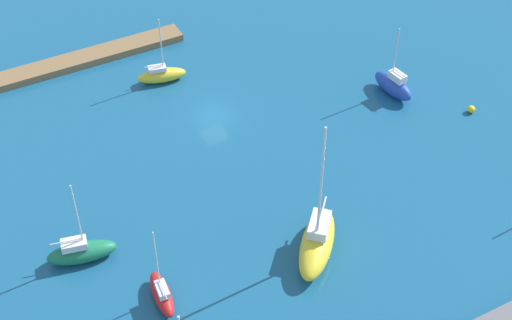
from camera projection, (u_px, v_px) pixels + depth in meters
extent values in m
plane|color=#19567F|center=(213.00, 116.00, 75.83)|extent=(160.00, 160.00, 0.00)
cube|color=olive|center=(90.00, 57.00, 82.47)|extent=(20.74, 2.59, 0.77)
ellipsoid|color=yellow|center=(162.00, 75.00, 79.48)|extent=(5.26, 2.65, 1.45)
cube|color=silver|center=(157.00, 69.00, 78.75)|extent=(1.98, 1.33, 0.45)
cylinder|color=silver|center=(161.00, 45.00, 77.01)|extent=(0.12, 0.12, 5.96)
cylinder|color=silver|center=(154.00, 66.00, 78.44)|extent=(1.91, 0.51, 0.10)
ellipsoid|color=#19724C|center=(82.00, 252.00, 61.91)|extent=(5.88, 3.07, 1.60)
cube|color=silver|center=(74.00, 244.00, 61.05)|extent=(2.21, 1.56, 0.67)
cylinder|color=silver|center=(77.00, 216.00, 59.15)|extent=(0.13, 0.13, 6.67)
cylinder|color=silver|center=(66.00, 242.00, 60.62)|extent=(2.50, 0.64, 0.11)
ellipsoid|color=#2347B2|center=(393.00, 86.00, 77.72)|extent=(2.32, 5.23, 2.01)
cube|color=silver|center=(397.00, 77.00, 76.53)|extent=(1.23, 1.94, 0.79)
cylinder|color=silver|center=(396.00, 53.00, 75.27)|extent=(0.12, 0.12, 5.67)
cylinder|color=silver|center=(400.00, 74.00, 76.00)|extent=(0.35, 1.86, 0.10)
ellipsoid|color=red|center=(162.00, 294.00, 58.93)|extent=(1.78, 4.67, 1.46)
cube|color=silver|center=(162.00, 290.00, 57.99)|extent=(0.96, 1.71, 0.56)
cylinder|color=silver|center=(157.00, 260.00, 56.51)|extent=(0.11, 0.11, 6.11)
cylinder|color=silver|center=(163.00, 290.00, 57.45)|extent=(0.28, 1.92, 0.09)
ellipsoid|color=yellow|center=(317.00, 244.00, 62.17)|extent=(7.06, 7.46, 2.22)
cube|color=silver|center=(319.00, 225.00, 61.55)|extent=(2.99, 3.09, 0.93)
cylinder|color=silver|center=(321.00, 186.00, 57.23)|extent=(0.19, 0.19, 11.52)
cylinder|color=silver|center=(322.00, 213.00, 61.71)|extent=(2.53, 2.80, 0.15)
sphere|color=yellow|center=(471.00, 109.00, 75.97)|extent=(0.76, 0.76, 0.76)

